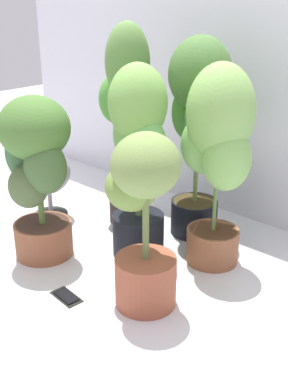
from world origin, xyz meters
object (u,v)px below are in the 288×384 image
(potted_plant_center, at_px, (138,151))
(potted_plant_front_right, at_px, (143,212))
(cell_phone, at_px, (66,296))
(potted_plant_front_left, at_px, (36,164))
(floor_fan, at_px, (48,174))
(potted_plant_back_center, at_px, (198,116))
(potted_plant_back_left, at_px, (127,113))
(potted_plant_back_right, at_px, (217,147))

(potted_plant_center, bearing_deg, potted_plant_front_right, -44.08)
(potted_plant_front_right, height_order, cell_phone, potted_plant_front_right)
(potted_plant_front_left, height_order, floor_fan, potted_plant_front_left)
(potted_plant_back_center, height_order, potted_plant_front_right, potted_plant_back_center)
(potted_plant_back_left, xyz_separation_m, potted_plant_front_left, (-0.04, -0.53, -0.14))
(cell_phone, bearing_deg, potted_plant_back_right, -16.13)
(potted_plant_back_left, bearing_deg, potted_plant_front_right, -41.50)
(potted_plant_back_center, height_order, potted_plant_back_right, potted_plant_back_center)
(potted_plant_back_right, bearing_deg, potted_plant_center, -146.77)
(potted_plant_back_center, height_order, potted_plant_front_left, potted_plant_back_center)
(potted_plant_back_left, relative_size, potted_plant_back_right, 1.14)
(potted_plant_back_center, relative_size, potted_plant_back_right, 1.09)
(potted_plant_back_center, bearing_deg, potted_plant_back_left, -160.91)
(potted_plant_front_right, relative_size, cell_phone, 4.63)
(potted_plant_front_left, relative_size, floor_fan, 1.93)
(floor_fan, bearing_deg, cell_phone, 115.53)
(potted_plant_back_center, height_order, floor_fan, potted_plant_back_center)
(potted_plant_back_right, distance_m, potted_plant_center, 0.34)
(potted_plant_front_left, relative_size, cell_phone, 4.96)
(potted_plant_center, height_order, potted_plant_front_left, potted_plant_center)
(potted_plant_back_left, xyz_separation_m, cell_phone, (0.32, -0.69, -0.58))
(potted_plant_back_right, distance_m, potted_plant_front_right, 0.47)
(potted_plant_back_center, xyz_separation_m, potted_plant_front_left, (-0.39, -0.65, -0.16))
(potted_plant_back_center, xyz_separation_m, floor_fan, (-0.68, -0.38, -0.36))
(potted_plant_back_center, height_order, cell_phone, potted_plant_back_center)
(potted_plant_back_left, distance_m, potted_plant_back_right, 0.58)
(cell_phone, bearing_deg, potted_plant_front_left, 72.35)
(potted_plant_center, relative_size, potted_plant_front_right, 1.26)
(potted_plant_back_center, xyz_separation_m, potted_plant_front_right, (0.21, -0.62, -0.22))
(potted_plant_back_center, relative_size, floor_fan, 2.51)
(potted_plant_back_center, relative_size, potted_plant_front_left, 1.30)
(potted_plant_back_right, relative_size, potted_plant_front_right, 1.28)
(potted_plant_front_left, bearing_deg, potted_plant_front_right, 3.40)
(potted_plant_front_right, bearing_deg, potted_plant_back_right, 87.91)
(potted_plant_front_left, height_order, cell_phone, potted_plant_front_left)
(potted_plant_front_right, xyz_separation_m, cell_phone, (-0.24, -0.19, -0.39))
(potted_plant_back_right, height_order, potted_plant_front_right, potted_plant_back_right)
(potted_plant_front_left, xyz_separation_m, floor_fan, (-0.29, 0.27, -0.19))
(cell_phone, distance_m, floor_fan, 0.82)
(potted_plant_center, bearing_deg, potted_plant_back_right, 33.23)
(potted_plant_back_right, relative_size, floor_fan, 2.31)
(potted_plant_back_left, bearing_deg, cell_phone, -65.21)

